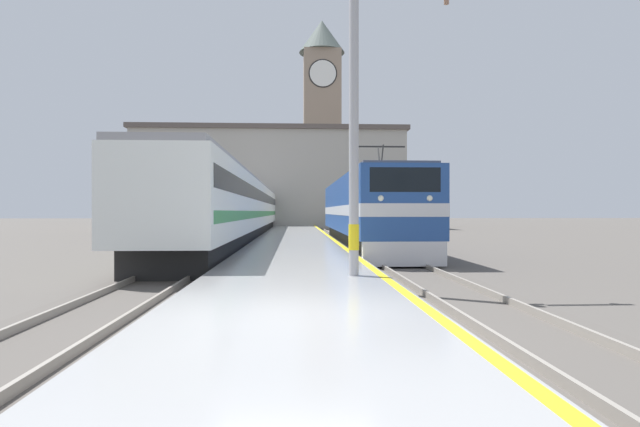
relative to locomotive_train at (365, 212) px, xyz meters
The scene contains 9 objects.
ground_plane 12.73m from the locomotive_train, 106.38° to the left, with size 200.00×200.00×0.00m, color #514C47.
platform 8.10m from the locomotive_train, 116.62° to the left, with size 4.35×140.00×0.38m.
rail_track_near 7.32m from the locomotive_train, 90.00° to the left, with size 2.83×140.00×0.16m.
rail_track_far 10.20m from the locomotive_train, 135.08° to the left, with size 2.83×140.00×0.16m.
locomotive_train is the anchor object (origin of this frame).
passenger_train 12.06m from the locomotive_train, 126.11° to the left, with size 2.92×44.89×3.84m.
catenary_mast 14.02m from the locomotive_train, 98.66° to the right, with size 2.49×0.25×7.60m.
clock_tower 45.15m from the locomotive_train, 89.86° to the left, with size 6.22×6.22×28.13m.
station_building 31.88m from the locomotive_train, 101.44° to the left, with size 29.73×8.58×11.05m.
Camera 1 is at (-0.00, -7.31, 1.88)m, focal length 28.00 mm.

